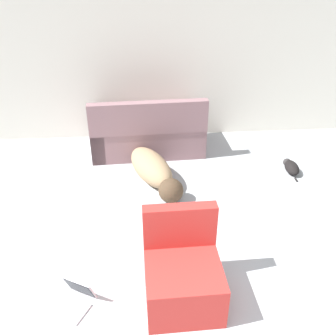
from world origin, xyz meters
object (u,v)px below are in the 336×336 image
Objects in this scene: laptop_open at (76,296)px; side_chair at (183,275)px; cat at (291,167)px; dog at (154,170)px; couch at (148,134)px.

side_chair reaches higher than laptop_open.
cat is 0.61× the size of side_chair.
side_chair is at bearing -18.17° from dog.
dog is 2.13m from laptop_open.
cat is 3.48m from laptop_open.
side_chair is at bearing 28.36° from laptop_open.
couch is at bearing 160.23° from dog.
cat is (1.97, 0.14, -0.11)m from dog.
couch is 4.10× the size of laptop_open.
laptop_open is at bearing 178.57° from side_chair.
cat is 1.22× the size of laptop_open.
dog is at bearing 90.58° from couch.
laptop_open reaches higher than cat.
laptop_open is 0.98m from side_chair.
dog is at bearing 95.39° from cat.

